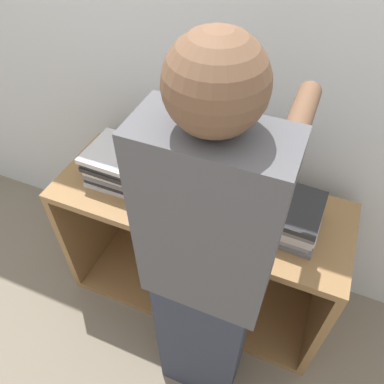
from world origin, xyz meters
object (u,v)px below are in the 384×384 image
Objects in this scene: laptop_stack_left at (127,165)px; laptop_stack_right at (279,212)px; person at (207,277)px; laptop_open at (204,182)px.

laptop_stack_right is (0.70, -0.00, -0.01)m from laptop_stack_left.
person is at bearing -111.47° from laptop_stack_right.
laptop_open is at bearing 112.25° from person.
laptop_stack_right is at bearing -0.05° from laptop_stack_left.
laptop_stack_left is at bearing -170.42° from laptop_open.
person is (0.19, -0.47, 0.04)m from laptop_open.
laptop_stack_left reaches higher than laptop_stack_right.
person is at bearing -67.75° from laptop_open.
laptop_stack_left is 0.70m from laptop_stack_right.
person reaches higher than laptop_stack_right.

